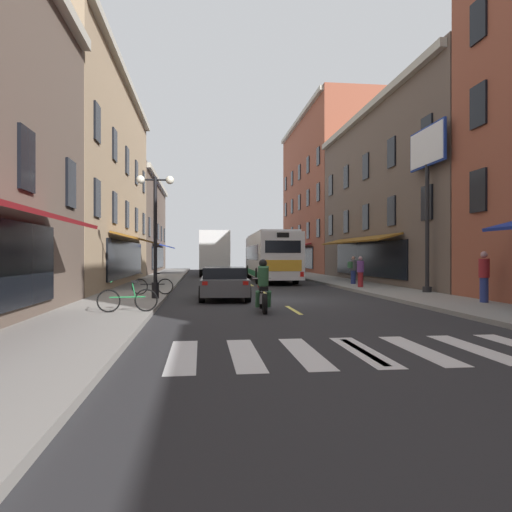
{
  "coord_description": "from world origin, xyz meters",
  "views": [
    {
      "loc": [
        -2.97,
        -18.3,
        1.78
      ],
      "look_at": [
        0.58,
        11.78,
        1.74
      ],
      "focal_mm": 32.56,
      "sensor_mm": 36.0,
      "label": 1
    }
  ],
  "objects": [
    {
      "name": "ground_plane",
      "position": [
        0.0,
        0.0,
        -0.05
      ],
      "size": [
        34.8,
        80.0,
        0.1
      ],
      "primitive_type": "cube",
      "color": "#28282B"
    },
    {
      "name": "lane_centre_dashes",
      "position": [
        0.0,
        -0.25,
        0.0
      ],
      "size": [
        0.14,
        73.9,
        0.01
      ],
      "color": "#DBCC4C",
      "rests_on": "ground"
    },
    {
      "name": "crosswalk_near",
      "position": [
        0.0,
        -10.0,
        0.0
      ],
      "size": [
        7.1,
        2.8,
        0.01
      ],
      "color": "silver",
      "rests_on": "ground"
    },
    {
      "name": "sidewalk_left",
      "position": [
        -5.9,
        0.0,
        0.07
      ],
      "size": [
        3.0,
        80.0,
        0.14
      ],
      "primitive_type": "cube",
      "color": "gray",
      "rests_on": "ground"
    },
    {
      "name": "sidewalk_right",
      "position": [
        5.9,
        0.0,
        0.07
      ],
      "size": [
        3.0,
        80.0,
        0.14
      ],
      "primitive_type": "cube",
      "color": "gray",
      "rests_on": "ground"
    },
    {
      "name": "storefront_row_right",
      "position": [
        11.38,
        3.0,
        6.84
      ],
      "size": [
        9.44,
        79.9,
        16.47
      ],
      "color": "brown",
      "rests_on": "ground"
    },
    {
      "name": "billboard_sign",
      "position": [
        7.05,
        1.36,
        5.85
      ],
      "size": [
        0.4,
        3.14,
        7.39
      ],
      "color": "black",
      "rests_on": "sidewalk_right"
    },
    {
      "name": "transit_bus",
      "position": [
        1.78,
        13.65,
        1.73
      ],
      "size": [
        2.87,
        11.99,
        3.3
      ],
      "color": "silver",
      "rests_on": "ground"
    },
    {
      "name": "box_truck",
      "position": [
        -1.86,
        21.3,
        1.96
      ],
      "size": [
        2.6,
        7.91,
        3.74
      ],
      "color": "black",
      "rests_on": "ground"
    },
    {
      "name": "sedan_near",
      "position": [
        -1.84,
        32.9,
        0.75
      ],
      "size": [
        2.03,
        4.43,
        1.48
      ],
      "color": "#515154",
      "rests_on": "ground"
    },
    {
      "name": "sedan_mid",
      "position": [
        -2.06,
        0.59,
        0.67
      ],
      "size": [
        2.04,
        4.37,
        1.3
      ],
      "color": "#515154",
      "rests_on": "ground"
    },
    {
      "name": "motorcycle_rider",
      "position": [
        -1.03,
        -3.71,
        0.71
      ],
      "size": [
        0.62,
        2.07,
        1.66
      ],
      "color": "black",
      "rests_on": "ground"
    },
    {
      "name": "bicycle_near",
      "position": [
        -5.09,
        -4.55,
        0.5
      ],
      "size": [
        1.71,
        0.48,
        0.91
      ],
      "color": "black",
      "rests_on": "sidewalk_left"
    },
    {
      "name": "bicycle_mid",
      "position": [
        -5.0,
        1.49,
        0.5
      ],
      "size": [
        1.71,
        0.48,
        0.91
      ],
      "color": "black",
      "rests_on": "sidewalk_left"
    },
    {
      "name": "pedestrian_near",
      "position": [
        5.72,
        7.59,
        0.97
      ],
      "size": [
        0.52,
        0.44,
        1.58
      ],
      "rotation": [
        0.0,
        0.0,
        5.16
      ],
      "color": "navy",
      "rests_on": "sidewalk_right"
    },
    {
      "name": "pedestrian_mid",
      "position": [
        6.82,
        -3.2,
        1.06
      ],
      "size": [
        0.36,
        0.36,
        1.78
      ],
      "rotation": [
        0.0,
        0.0,
        3.12
      ],
      "color": "navy",
      "rests_on": "sidewalk_right"
    },
    {
      "name": "pedestrian_far",
      "position": [
        5.21,
        4.89,
        0.95
      ],
      "size": [
        0.36,
        0.36,
        1.59
      ],
      "rotation": [
        0.0,
        0.0,
        0.08
      ],
      "color": "maroon",
      "rests_on": "sidewalk_right"
    },
    {
      "name": "street_lamp_twin",
      "position": [
        -4.73,
        -0.23,
        2.76
      ],
      "size": [
        1.42,
        0.32,
        4.69
      ],
      "color": "black",
      "rests_on": "sidewalk_left"
    }
  ]
}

